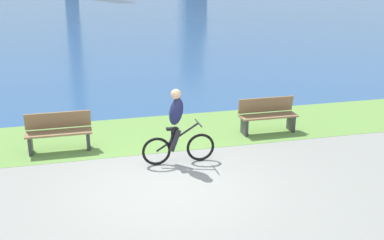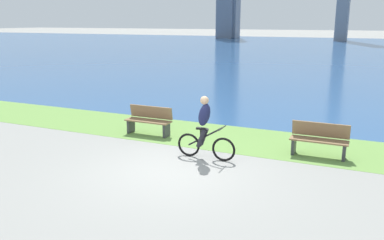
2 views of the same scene
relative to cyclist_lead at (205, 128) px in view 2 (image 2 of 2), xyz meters
The scene contains 6 objects.
ground_plane 1.46m from the cyclist_lead, 108.17° to the right, with size 300.00×300.00×0.00m, color gray.
grass_strip_bayside 2.26m from the cyclist_lead, 100.27° to the left, with size 120.00×2.82×0.01m, color #6B9947.
bay_water_surface 41.82m from the cyclist_lead, 90.51° to the left, with size 300.00×76.66×0.00m, color #2D568C.
cyclist_lead is the anchor object (origin of this frame).
bench_near_path 3.10m from the cyclist_lead, 27.69° to the left, with size 1.50×0.47×0.90m.
bench_far_along_path 2.91m from the cyclist_lead, 149.98° to the left, with size 1.50×0.47×0.90m.
Camera 2 is at (4.14, -8.19, 3.55)m, focal length 37.53 mm.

